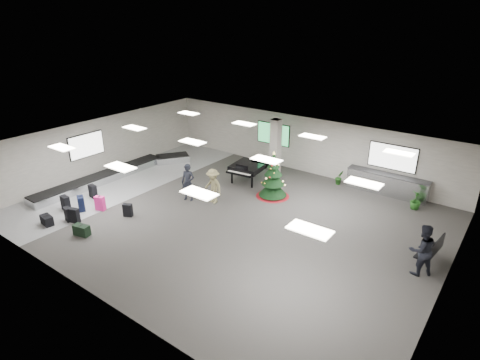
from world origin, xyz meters
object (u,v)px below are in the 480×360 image
Objects in this scene: christmas_tree at (273,181)px; bench at (432,249)px; pink_suitcase at (100,203)px; potted_plant_right at (416,200)px; baggage_carousel at (117,174)px; service_counter at (387,184)px; grand_piano at (248,167)px; traveler_b at (213,186)px; potted_plant_left at (339,177)px; traveler_a at (188,182)px; traveler_bench at (422,250)px.

christmas_tree reaches higher than bench.
potted_plant_right reaches higher than pink_suitcase.
service_counter is at bearing 27.67° from baggage_carousel.
grand_piano is at bearing 158.81° from christmas_tree.
baggage_carousel is 6.50m from traveler_b.
baggage_carousel is 14.50m from service_counter.
potted_plant_left is at bearing 58.96° from christmas_tree.
christmas_tree is 3.00× the size of potted_plant_left.
grand_piano reaches higher than potted_plant_left.
pink_suitcase is 0.44× the size of bench.
traveler_b is at bearing -137.01° from service_counter.
potted_plant_left is (-5.73, 4.85, -0.15)m from bench.
traveler_a is 2.08× the size of potted_plant_right.
bench is 7.50m from potted_plant_left.
service_counter is 5.80m from christmas_tree.
traveler_bench reaches higher than service_counter.
traveler_b is at bearing 24.68° from pink_suitcase.
potted_plant_left is (10.41, 6.48, 0.19)m from baggage_carousel.
traveler_b is (6.42, 0.75, 0.65)m from baggage_carousel.
traveler_b is 9.53m from traveler_bench.
traveler_bench is (15.95, 0.64, 0.75)m from baggage_carousel.
service_counter is at bearing 152.34° from potted_plant_right.
traveler_a reaches higher than potted_plant_right.
pink_suitcase is 8.33m from christmas_tree.
bench is (13.43, 4.66, 0.21)m from pink_suitcase.
christmas_tree is at bearing 25.91° from traveler_a.
service_counter is 5.72× the size of pink_suitcase.
traveler_b is at bearing 6.93° from traveler_a.
traveler_a reaches higher than traveler_b.
grand_piano is 1.14× the size of traveler_bench.
traveler_bench is (13.24, 3.67, 0.62)m from pink_suitcase.
service_counter reaches higher than potted_plant_right.
service_counter is at bearing 129.52° from bench.
baggage_carousel is 12.17× the size of potted_plant_left.
potted_plant_right is at bearing 6.57° from grand_piano.
traveler_b is 2.16× the size of potted_plant_left.
bench is at bearing -10.47° from christmas_tree.
pink_suitcase is 5.32m from traveler_b.
christmas_tree reaches higher than traveler_b.
bench reaches higher than pink_suitcase.
potted_plant_right is at bearing 14.81° from traveler_a.
christmas_tree is 4.19m from traveler_a.
potted_plant_right is (-1.46, 5.22, -0.52)m from traveler_bench.
bench is (9.91, -2.26, -0.27)m from grand_piano.
traveler_bench reaches higher than pink_suitcase.
traveler_bench is at bearing 9.49° from traveler_b.
baggage_carousel is at bearing -159.81° from christmas_tree.
potted_plant_right is (8.07, 5.12, -0.41)m from traveler_b.
grand_piano reaches higher than pink_suitcase.
pink_suitcase is at bearing -142.97° from potted_plant_right.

